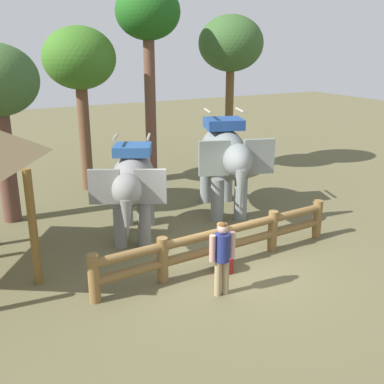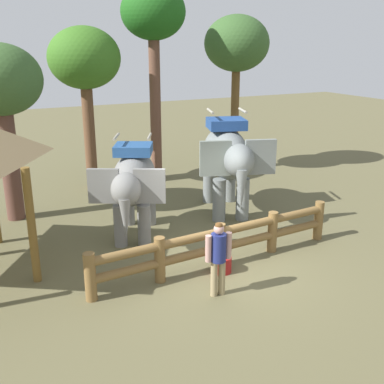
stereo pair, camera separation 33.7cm
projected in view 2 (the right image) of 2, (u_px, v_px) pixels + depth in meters
name	position (u px, v px, depth m)	size (l,w,h in m)	color
ground_plane	(221.00, 266.00, 10.98)	(60.00, 60.00, 0.00)	brown
log_fence	(220.00, 242.00, 10.86)	(6.50, 0.62, 1.05)	brown
elephant_near_left	(134.00, 183.00, 12.15)	(2.54, 3.24, 2.76)	slate
elephant_center	(227.00, 157.00, 13.89)	(2.57, 3.77, 3.15)	slate
tourist_woman_in_black	(218.00, 254.00, 9.47)	(0.57, 0.34, 1.63)	#9A875F
tree_far_left	(237.00, 46.00, 17.81)	(2.50, 2.50, 6.06)	brown
tree_back_center	(0.00, 86.00, 12.78)	(2.32, 2.32, 5.06)	brown
tree_far_right	(85.00, 62.00, 15.53)	(2.43, 2.43, 5.58)	brown
tree_deep_back	(153.00, 20.00, 16.34)	(2.29, 2.29, 7.04)	brown
feed_bucket	(222.00, 264.00, 10.67)	(0.43, 0.43, 0.38)	maroon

